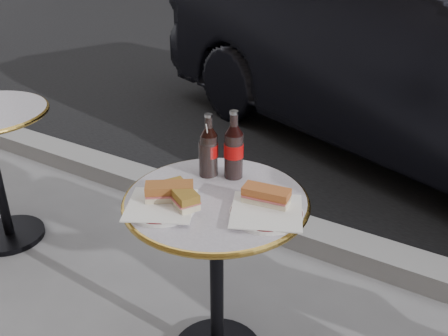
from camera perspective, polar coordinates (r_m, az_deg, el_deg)
The scene contains 11 objects.
curb at distance 2.70m, azimuth 9.64°, elevation -7.63°, with size 40.00×0.20×0.12m, color gray.
bistro_table at distance 1.86m, azimuth -0.83°, elevation -13.14°, with size 0.62×0.62×0.73m, color #BAB2C4, non-canonical shape.
plate_left at distance 1.60m, azimuth -7.22°, elevation -4.46°, with size 0.22×0.22×0.01m, color white.
plate_right at distance 1.56m, azimuth 4.87°, elevation -5.18°, with size 0.23×0.23×0.01m, color white.
sandwich_left_a at distance 1.61m, azimuth -6.24°, elevation -2.79°, with size 0.15×0.07×0.05m, color #9C5727.
sandwich_left_b at distance 1.59m, azimuth -4.89°, elevation -3.20°, with size 0.15×0.07×0.05m, color olive.
sandwich_right at distance 1.59m, azimuth 4.84°, elevation -3.26°, with size 0.15×0.07×0.05m, color #B15D2C.
cola_bottle_left at distance 1.74m, azimuth -1.73°, elevation 2.64°, with size 0.07×0.07×0.23m, color black, non-canonical shape.
cola_bottle_right at distance 1.73m, azimuth 1.12°, elevation 2.69°, with size 0.07×0.07×0.25m, color black, non-canonical shape.
cola_glass at distance 1.76m, azimuth -1.90°, elevation 1.09°, with size 0.06×0.06×0.13m, color black.
parked_car at distance 3.76m, azimuth 21.31°, elevation 11.67°, with size 4.18×1.45×1.38m, color black.
Camera 1 is at (0.77, -1.20, 1.57)m, focal length 40.00 mm.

